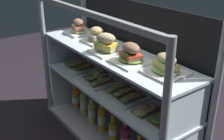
{
  "coord_description": "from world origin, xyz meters",
  "views": [
    {
      "loc": [
        1.36,
        -0.99,
        1.29
      ],
      "look_at": [
        0.0,
        0.0,
        0.56
      ],
      "focal_mm": 45.21,
      "sensor_mm": 36.0,
      "label": 1
    }
  ],
  "objects_px": {
    "open_sandwich_tray_near_right_corner": "(125,94)",
    "open_sandwich_tray_far_right": "(155,114)",
    "open_sandwich_tray_near_left_corner": "(79,65)",
    "juice_bottle_back_center": "(102,119)",
    "plated_roll_sandwich_near_right_corner": "(78,29)",
    "open_sandwich_tray_left_of_center": "(97,79)",
    "juice_bottle_front_right_end": "(84,103)",
    "plated_roll_sandwich_left_of_center": "(166,67)",
    "juice_bottle_front_left_end": "(113,130)",
    "juice_bottle_front_second": "(92,112)",
    "plated_roll_sandwich_right_of_center": "(131,55)",
    "plated_roll_sandwich_center": "(106,45)",
    "plated_roll_sandwich_near_left_corner": "(97,36)",
    "juice_bottle_near_post": "(125,139)",
    "juice_bottle_front_middle": "(76,98)"
  },
  "relations": [
    {
      "from": "plated_roll_sandwich_near_left_corner",
      "to": "juice_bottle_front_left_end",
      "type": "xyz_separation_m",
      "value": [
        0.26,
        -0.05,
        -0.61
      ]
    },
    {
      "from": "open_sandwich_tray_left_of_center",
      "to": "juice_bottle_front_left_end",
      "type": "distance_m",
      "value": 0.38
    },
    {
      "from": "open_sandwich_tray_far_right",
      "to": "juice_bottle_back_center",
      "type": "distance_m",
      "value": 0.6
    },
    {
      "from": "open_sandwich_tray_left_of_center",
      "to": "juice_bottle_front_middle",
      "type": "distance_m",
      "value": 0.49
    },
    {
      "from": "open_sandwich_tray_near_left_corner",
      "to": "open_sandwich_tray_left_of_center",
      "type": "xyz_separation_m",
      "value": [
        0.3,
        -0.02,
        0.0
      ]
    },
    {
      "from": "juice_bottle_front_right_end",
      "to": "juice_bottle_back_center",
      "type": "height_order",
      "value": "juice_bottle_front_right_end"
    },
    {
      "from": "open_sandwich_tray_near_right_corner",
      "to": "juice_bottle_front_second",
      "type": "bearing_deg",
      "value": -176.26
    },
    {
      "from": "open_sandwich_tray_left_of_center",
      "to": "juice_bottle_front_left_end",
      "type": "xyz_separation_m",
      "value": [
        0.19,
        -0.0,
        -0.33
      ]
    },
    {
      "from": "plated_roll_sandwich_near_right_corner",
      "to": "juice_bottle_front_left_end",
      "type": "distance_m",
      "value": 0.79
    },
    {
      "from": "open_sandwich_tray_near_right_corner",
      "to": "juice_bottle_front_second",
      "type": "height_order",
      "value": "open_sandwich_tray_near_right_corner"
    },
    {
      "from": "juice_bottle_front_middle",
      "to": "juice_bottle_front_second",
      "type": "relative_size",
      "value": 0.96
    },
    {
      "from": "open_sandwich_tray_left_of_center",
      "to": "juice_bottle_near_post",
      "type": "xyz_separation_m",
      "value": [
        0.33,
        -0.0,
        -0.32
      ]
    },
    {
      "from": "juice_bottle_back_center",
      "to": "juice_bottle_front_left_end",
      "type": "distance_m",
      "value": 0.14
    },
    {
      "from": "plated_roll_sandwich_near_right_corner",
      "to": "open_sandwich_tray_near_right_corner",
      "type": "bearing_deg",
      "value": -2.61
    },
    {
      "from": "open_sandwich_tray_near_right_corner",
      "to": "open_sandwich_tray_far_right",
      "type": "height_order",
      "value": "same"
    },
    {
      "from": "plated_roll_sandwich_left_of_center",
      "to": "open_sandwich_tray_near_right_corner",
      "type": "height_order",
      "value": "plated_roll_sandwich_left_of_center"
    },
    {
      "from": "juice_bottle_back_center",
      "to": "juice_bottle_near_post",
      "type": "distance_m",
      "value": 0.28
    },
    {
      "from": "open_sandwich_tray_near_right_corner",
      "to": "open_sandwich_tray_far_right",
      "type": "relative_size",
      "value": 1.0
    },
    {
      "from": "plated_roll_sandwich_near_left_corner",
      "to": "plated_roll_sandwich_center",
      "type": "xyz_separation_m",
      "value": [
        0.22,
        -0.08,
        0.01
      ]
    },
    {
      "from": "plated_roll_sandwich_center",
      "to": "juice_bottle_front_second",
      "type": "height_order",
      "value": "plated_roll_sandwich_center"
    },
    {
      "from": "juice_bottle_front_second",
      "to": "open_sandwich_tray_near_left_corner",
      "type": "bearing_deg",
      "value": 172.08
    },
    {
      "from": "open_sandwich_tray_near_right_corner",
      "to": "open_sandwich_tray_left_of_center",
      "type": "bearing_deg",
      "value": -176.87
    },
    {
      "from": "plated_roll_sandwich_near_left_corner",
      "to": "juice_bottle_back_center",
      "type": "bearing_deg",
      "value": -23.3
    },
    {
      "from": "juice_bottle_front_right_end",
      "to": "juice_bottle_near_post",
      "type": "distance_m",
      "value": 0.54
    },
    {
      "from": "plated_roll_sandwich_right_of_center",
      "to": "open_sandwich_tray_far_right",
      "type": "distance_m",
      "value": 0.36
    },
    {
      "from": "juice_bottle_front_middle",
      "to": "juice_bottle_front_left_end",
      "type": "height_order",
      "value": "juice_bottle_front_middle"
    },
    {
      "from": "juice_bottle_front_second",
      "to": "juice_bottle_near_post",
      "type": "xyz_separation_m",
      "value": [
        0.4,
        0.01,
        -0.01
      ]
    },
    {
      "from": "open_sandwich_tray_near_left_corner",
      "to": "juice_bottle_back_center",
      "type": "bearing_deg",
      "value": -4.15
    },
    {
      "from": "juice_bottle_front_second",
      "to": "juice_bottle_front_left_end",
      "type": "bearing_deg",
      "value": 1.34
    },
    {
      "from": "plated_roll_sandwich_near_right_corner",
      "to": "open_sandwich_tray_left_of_center",
      "type": "height_order",
      "value": "plated_roll_sandwich_near_right_corner"
    },
    {
      "from": "plated_roll_sandwich_center",
      "to": "plated_roll_sandwich_left_of_center",
      "type": "xyz_separation_m",
      "value": [
        0.44,
        0.07,
        -0.01
      ]
    },
    {
      "from": "juice_bottle_front_right_end",
      "to": "juice_bottle_back_center",
      "type": "xyz_separation_m",
      "value": [
        0.27,
        -0.01,
        -0.0
      ]
    },
    {
      "from": "plated_roll_sandwich_left_of_center",
      "to": "open_sandwich_tray_far_right",
      "type": "distance_m",
      "value": 0.29
    },
    {
      "from": "open_sandwich_tray_near_right_corner",
      "to": "open_sandwich_tray_far_right",
      "type": "distance_m",
      "value": 0.28
    },
    {
      "from": "open_sandwich_tray_far_right",
      "to": "plated_roll_sandwich_left_of_center",
      "type": "bearing_deg",
      "value": 68.48
    },
    {
      "from": "plated_roll_sandwich_near_left_corner",
      "to": "plated_roll_sandwich_center",
      "type": "distance_m",
      "value": 0.23
    },
    {
      "from": "plated_roll_sandwich_right_of_center",
      "to": "juice_bottle_front_right_end",
      "type": "distance_m",
      "value": 0.82
    },
    {
      "from": "plated_roll_sandwich_near_left_corner",
      "to": "open_sandwich_tray_near_left_corner",
      "type": "height_order",
      "value": "plated_roll_sandwich_near_left_corner"
    },
    {
      "from": "open_sandwich_tray_left_of_center",
      "to": "juice_bottle_back_center",
      "type": "xyz_separation_m",
      "value": [
        0.05,
        -0.0,
        -0.31
      ]
    },
    {
      "from": "open_sandwich_tray_near_right_corner",
      "to": "juice_bottle_front_right_end",
      "type": "bearing_deg",
      "value": -179.07
    },
    {
      "from": "juice_bottle_front_second",
      "to": "plated_roll_sandwich_center",
      "type": "bearing_deg",
      "value": -4.28
    },
    {
      "from": "juice_bottle_front_right_end",
      "to": "open_sandwich_tray_far_right",
      "type": "bearing_deg",
      "value": -0.37
    },
    {
      "from": "plated_roll_sandwich_near_right_corner",
      "to": "plated_roll_sandwich_right_of_center",
      "type": "relative_size",
      "value": 0.87
    },
    {
      "from": "plated_roll_sandwich_center",
      "to": "juice_bottle_front_right_end",
      "type": "height_order",
      "value": "plated_roll_sandwich_center"
    },
    {
      "from": "open_sandwich_tray_near_left_corner",
      "to": "plated_roll_sandwich_left_of_center",
      "type": "bearing_deg",
      "value": 1.22
    },
    {
      "from": "open_sandwich_tray_near_left_corner",
      "to": "juice_bottle_front_middle",
      "type": "xyz_separation_m",
      "value": [
        -0.07,
        -0.01,
        -0.32
      ]
    },
    {
      "from": "plated_roll_sandwich_near_right_corner",
      "to": "juice_bottle_front_second",
      "type": "height_order",
      "value": "plated_roll_sandwich_near_right_corner"
    },
    {
      "from": "plated_roll_sandwich_right_of_center",
      "to": "juice_bottle_front_right_end",
      "type": "height_order",
      "value": "plated_roll_sandwich_right_of_center"
    },
    {
      "from": "juice_bottle_front_right_end",
      "to": "juice_bottle_front_second",
      "type": "xyz_separation_m",
      "value": [
        0.14,
        -0.02,
        -0.01
      ]
    },
    {
      "from": "juice_bottle_front_middle",
      "to": "juice_bottle_front_second",
      "type": "bearing_deg",
      "value": -4.74
    }
  ]
}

